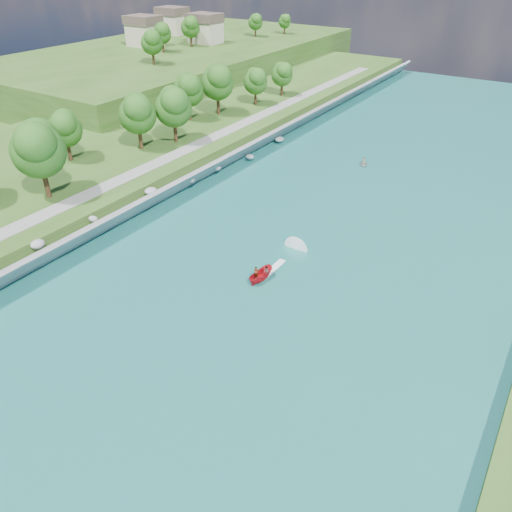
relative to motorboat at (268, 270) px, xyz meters
The scene contains 11 objects.
ground 15.54m from the motorboat, 84.21° to the right, with size 260.00×260.00×0.00m, color #2D5119.
river_water 4.87m from the motorboat, 71.05° to the left, with size 55.00×240.00×0.10m, color #195F58.
berm_west 48.66m from the motorboat, behind, with size 45.00×240.00×3.50m, color #2D5119.
ridge_west 113.55m from the motorboat, 135.49° to the left, with size 60.00×120.00×9.00m, color #2D5119.
riprap_bank 24.61m from the motorboat, behind, with size 3.79×236.00×4.08m.
riverside_path 31.39m from the motorboat, behind, with size 3.00×200.00×0.10m, color gray.
ridge_houses 122.04m from the motorboat, 135.85° to the left, with size 29.50×29.50×8.40m.
trees_west 40.35m from the motorboat, behind, with size 16.45×150.92×13.63m.
trees_ridge 108.25m from the motorboat, 132.60° to the left, with size 19.88×66.84×9.93m.
motorboat is the anchor object (origin of this frame).
raft 40.67m from the motorboat, 95.68° to the left, with size 2.93×3.26×1.60m.
Camera 1 is at (25.39, -28.84, 35.37)m, focal length 35.00 mm.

